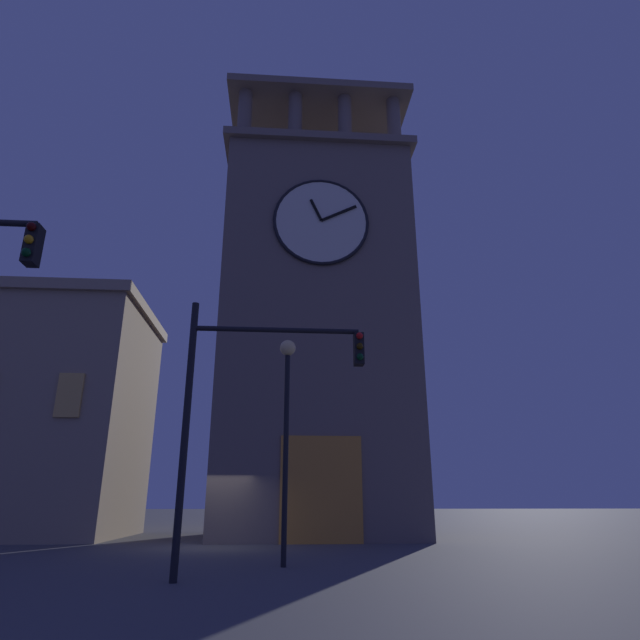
% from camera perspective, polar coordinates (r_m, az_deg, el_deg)
% --- Properties ---
extents(ground_plane, '(200.00, 200.00, 0.00)m').
position_cam_1_polar(ground_plane, '(20.26, -11.50, -22.95)').
color(ground_plane, '#4C4C51').
extents(clocktower, '(9.41, 9.15, 24.39)m').
position_cam_1_polar(clocktower, '(26.96, -0.58, -1.43)').
color(clocktower, '#75665B').
rests_on(clocktower, ground_plane).
extents(traffic_signal_mid, '(3.99, 0.41, 5.88)m').
position_cam_1_polar(traffic_signal_mid, '(11.92, -7.92, -7.48)').
color(traffic_signal_mid, black).
rests_on(traffic_signal_mid, ground_plane).
extents(street_lamp, '(0.44, 0.44, 5.78)m').
position_cam_1_polar(street_lamp, '(14.37, -3.62, -9.15)').
color(street_lamp, black).
rests_on(street_lamp, ground_plane).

